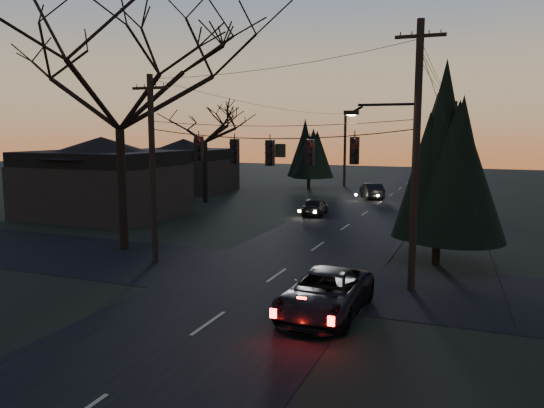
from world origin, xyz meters
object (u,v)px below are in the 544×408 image
at_px(utility_pole_far_l, 344,186).
at_px(sedan_oncoming_b, 372,191).
at_px(evergreen_right, 440,164).
at_px(utility_pole_left, 156,262).
at_px(suv_near, 325,294).
at_px(bare_tree_left, 118,79).
at_px(utility_pole_right, 411,290).
at_px(sedan_oncoming_a, 315,206).
at_px(utility_pole_far_r, 451,200).

distance_m(utility_pole_far_l, sedan_oncoming_b, 10.45).
bearing_deg(evergreen_right, utility_pole_left, -159.93).
height_order(utility_pole_left, suv_near, utility_pole_left).
distance_m(suv_near, sedan_oncoming_b, 30.90).
bearing_deg(bare_tree_left, evergreen_right, 9.96).
relative_size(utility_pole_right, utility_pole_far_l, 1.25).
relative_size(utility_pole_left, sedan_oncoming_b, 2.04).
xyz_separation_m(utility_pole_right, sedan_oncoming_a, (-8.70, 15.95, 0.63)).
bearing_deg(utility_pole_right, utility_pole_far_l, 107.72).
height_order(utility_pole_right, utility_pole_far_r, utility_pole_right).
relative_size(utility_pole_far_r, utility_pole_far_l, 1.06).
relative_size(utility_pole_right, evergreen_right, 1.26).
distance_m(utility_pole_far_r, sedan_oncoming_a, 14.88).
bearing_deg(utility_pole_far_r, utility_pole_left, -112.33).
xyz_separation_m(evergreen_right, sedan_oncoming_b, (-7.28, 22.32, -3.88)).
bearing_deg(sedan_oncoming_a, bare_tree_left, 61.65).
height_order(evergreen_right, sedan_oncoming_a, evergreen_right).
bearing_deg(evergreen_right, sedan_oncoming_a, 128.72).
distance_m(utility_pole_right, sedan_oncoming_b, 27.57).
height_order(utility_pole_right, evergreen_right, evergreen_right).
distance_m(utility_pole_right, utility_pole_far_l, 37.79).
xyz_separation_m(evergreen_right, suv_near, (-2.85, -8.26, -3.85)).
height_order(utility_pole_far_l, suv_near, utility_pole_far_l).
height_order(utility_pole_left, utility_pole_far_r, same).
bearing_deg(evergreen_right, suv_near, -109.07).
relative_size(utility_pole_left, utility_pole_far_r, 1.00).
relative_size(utility_pole_right, utility_pole_left, 1.18).
bearing_deg(bare_tree_left, sedan_oncoming_a, 67.60).
relative_size(utility_pole_right, utility_pole_far_r, 1.18).
bearing_deg(utility_pole_far_r, sedan_oncoming_a, -125.82).
bearing_deg(bare_tree_left, utility_pole_left, -29.89).
height_order(utility_pole_right, suv_near, utility_pole_right).
relative_size(utility_pole_right, sedan_oncoming_a, 2.69).
xyz_separation_m(utility_pole_left, utility_pole_far_r, (11.50, 28.00, 0.00)).
height_order(utility_pole_far_l, sedan_oncoming_a, utility_pole_far_l).
relative_size(evergreen_right, sedan_oncoming_b, 1.90).
bearing_deg(utility_pole_far_r, utility_pole_right, -90.00).
bearing_deg(utility_pole_far_r, evergreen_right, -88.65).
relative_size(evergreen_right, suv_near, 1.55).
bearing_deg(utility_pole_left, suv_near, -22.72).
height_order(utility_pole_far_r, sedan_oncoming_a, utility_pole_far_r).
bearing_deg(sedan_oncoming_a, utility_pole_far_r, -131.77).
distance_m(evergreen_right, sedan_oncoming_b, 23.80).
bearing_deg(bare_tree_left, utility_pole_far_r, 61.00).
relative_size(bare_tree_left, sedan_oncoming_b, 2.92).
height_order(utility_pole_left, sedan_oncoming_a, utility_pole_left).
height_order(utility_pole_right, utility_pole_far_l, utility_pole_right).
height_order(utility_pole_left, sedan_oncoming_b, utility_pole_left).
bearing_deg(utility_pole_far_l, suv_near, -77.00).
distance_m(bare_tree_left, sedan_oncoming_b, 27.32).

